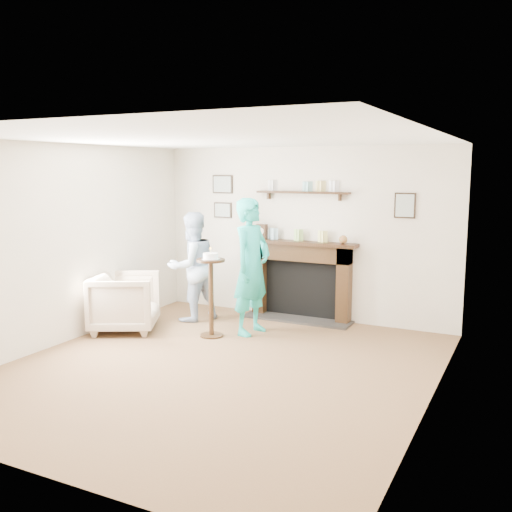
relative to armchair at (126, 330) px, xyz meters
The scene contains 6 objects.
ground 2.04m from the armchair, 21.45° to the right, with size 5.00×5.00×0.00m, color brown.
room_shell 2.50m from the armchair, ahead, with size 4.54×5.02×2.52m.
armchair is the anchor object (origin of this frame).
man 1.02m from the armchair, 58.99° to the left, with size 0.77×0.60×1.58m, color #A4AECD.
woman 1.73m from the armchair, 22.26° to the left, with size 0.66×0.43×1.81m, color #20ACB8.
pedestal_table 1.43m from the armchair, 13.14° to the left, with size 0.37×0.37×1.18m.
Camera 1 is at (3.05, -5.22, 2.18)m, focal length 40.00 mm.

